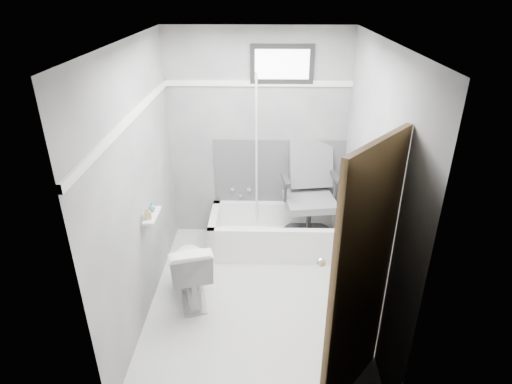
{
  "coord_description": "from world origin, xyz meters",
  "views": [
    {
      "loc": [
        0.08,
        -3.27,
        2.79
      ],
      "look_at": [
        0.0,
        0.35,
        1.0
      ],
      "focal_mm": 30.0,
      "sensor_mm": 36.0,
      "label": 1
    }
  ],
  "objects_px": {
    "office_chair": "(310,195)",
    "toilet": "(190,269)",
    "bathtub": "(276,231)",
    "soap_bottle_b": "(152,207)",
    "door": "(413,314)",
    "soap_bottle_a": "(148,214)"
  },
  "relations": [
    {
      "from": "soap_bottle_a",
      "to": "soap_bottle_b",
      "type": "xyz_separation_m",
      "value": [
        0.0,
        0.14,
        -0.01
      ]
    },
    {
      "from": "toilet",
      "to": "door",
      "type": "height_order",
      "value": "door"
    },
    {
      "from": "door",
      "to": "soap_bottle_a",
      "type": "bearing_deg",
      "value": 146.83
    },
    {
      "from": "soap_bottle_b",
      "to": "soap_bottle_a",
      "type": "bearing_deg",
      "value": -90.0
    },
    {
      "from": "office_chair",
      "to": "door",
      "type": "xyz_separation_m",
      "value": [
        0.39,
        -2.24,
        0.33
      ]
    },
    {
      "from": "door",
      "to": "soap_bottle_b",
      "type": "distance_m",
      "value": 2.37
    },
    {
      "from": "bathtub",
      "to": "office_chair",
      "type": "bearing_deg",
      "value": 4.95
    },
    {
      "from": "bathtub",
      "to": "toilet",
      "type": "relative_size",
      "value": 2.17
    },
    {
      "from": "bathtub",
      "to": "soap_bottle_b",
      "type": "relative_size",
      "value": 17.94
    },
    {
      "from": "office_chair",
      "to": "toilet",
      "type": "relative_size",
      "value": 1.59
    },
    {
      "from": "soap_bottle_b",
      "to": "toilet",
      "type": "bearing_deg",
      "value": -15.24
    },
    {
      "from": "bathtub",
      "to": "office_chair",
      "type": "height_order",
      "value": "office_chair"
    },
    {
      "from": "office_chair",
      "to": "toilet",
      "type": "height_order",
      "value": "office_chair"
    },
    {
      "from": "toilet",
      "to": "office_chair",
      "type": "bearing_deg",
      "value": -157.2
    },
    {
      "from": "door",
      "to": "soap_bottle_b",
      "type": "height_order",
      "value": "door"
    },
    {
      "from": "door",
      "to": "bathtub",
      "type": "bearing_deg",
      "value": 108.95
    },
    {
      "from": "office_chair",
      "to": "soap_bottle_a",
      "type": "distance_m",
      "value": 1.84
    },
    {
      "from": "soap_bottle_a",
      "to": "bathtub",
      "type": "bearing_deg",
      "value": 39.45
    },
    {
      "from": "bathtub",
      "to": "soap_bottle_a",
      "type": "xyz_separation_m",
      "value": [
        -1.16,
        -0.96,
        0.76
      ]
    },
    {
      "from": "toilet",
      "to": "soap_bottle_b",
      "type": "relative_size",
      "value": 8.28
    },
    {
      "from": "office_chair",
      "to": "soap_bottle_b",
      "type": "xyz_separation_m",
      "value": [
        -1.53,
        -0.85,
        0.29
      ]
    },
    {
      "from": "bathtub",
      "to": "toilet",
      "type": "xyz_separation_m",
      "value": [
        -0.84,
        -0.9,
        0.13
      ]
    }
  ]
}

